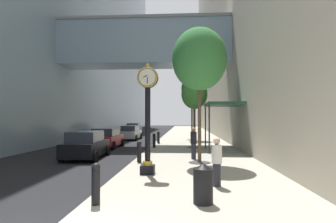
{
  "coord_description": "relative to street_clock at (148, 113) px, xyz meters",
  "views": [
    {
      "loc": [
        2.72,
        -4.7,
        2.4
      ],
      "look_at": [
        0.99,
        23.47,
        3.06
      ],
      "focal_mm": 29.03,
      "sensor_mm": 36.0,
      "label": 1
    }
  ],
  "objects": [
    {
      "name": "storefront_awning",
      "position": [
        4.14,
        8.06,
        0.69
      ],
      "size": [
        2.4,
        3.6,
        3.3
      ],
      "color": "#235138",
      "rests_on": "sidewalk_right"
    },
    {
      "name": "street_clock",
      "position": [
        0.0,
        0.0,
        0.0
      ],
      "size": [
        0.84,
        0.55,
        4.47
      ],
      "color": "black",
      "rests_on": "sidewalk_right"
    },
    {
      "name": "ground_plane",
      "position": [
        -1.23,
        20.78,
        -2.59
      ],
      "size": [
        110.0,
        110.0,
        0.0
      ],
      "primitive_type": "plane",
      "color": "black",
      "rests_on": "ground"
    },
    {
      "name": "bollard_fourth",
      "position": [
        -0.82,
        6.21,
        -1.88
      ],
      "size": [
        0.23,
        0.23,
        1.08
      ],
      "color": "black",
      "rests_on": "sidewalk_right"
    },
    {
      "name": "bollard_third",
      "position": [
        -0.82,
        2.83,
        -1.88
      ],
      "size": [
        0.23,
        0.23,
        1.08
      ],
      "color": "black",
      "rests_on": "sidewalk_right"
    },
    {
      "name": "car_blue_trailing",
      "position": [
        -5.65,
        26.97,
        -1.79
      ],
      "size": [
        2.04,
        4.62,
        1.66
      ],
      "color": "navy",
      "rests_on": "ground"
    },
    {
      "name": "pedestrian_by_clock",
      "position": [
        1.99,
        4.12,
        -1.53
      ],
      "size": [
        0.36,
        0.36,
        1.73
      ],
      "color": "#23232D",
      "rests_on": "sidewalk_right"
    },
    {
      "name": "street_tree_near",
      "position": [
        2.24,
        2.84,
        2.77
      ],
      "size": [
        2.77,
        2.77,
        6.84
      ],
      "color": "#333335",
      "rests_on": "sidewalk_right"
    },
    {
      "name": "bollard_fifth",
      "position": [
        -0.82,
        9.59,
        -1.88
      ],
      "size": [
        0.23,
        0.23,
        1.08
      ],
      "color": "black",
      "rests_on": "sidewalk_right"
    },
    {
      "name": "pedestrian_walking",
      "position": [
        2.56,
        -1.83,
        -1.61
      ],
      "size": [
        0.47,
        0.47,
        1.61
      ],
      "color": "#23232D",
      "rests_on": "sidewalk_right"
    },
    {
      "name": "bollard_nearest",
      "position": [
        -0.82,
        -3.94,
        -1.88
      ],
      "size": [
        0.23,
        0.23,
        1.08
      ],
      "color": "black",
      "rests_on": "sidewalk_right"
    },
    {
      "name": "car_silver_mid",
      "position": [
        -4.46,
        18.64,
        -1.83
      ],
      "size": [
        2.07,
        4.19,
        1.56
      ],
      "color": "#B7BABF",
      "rests_on": "ground"
    },
    {
      "name": "car_red_near",
      "position": [
        -4.78,
        10.55,
        -1.83
      ],
      "size": [
        2.14,
        4.05,
        1.57
      ],
      "color": "#AD191E",
      "rests_on": "ground"
    },
    {
      "name": "car_black_far",
      "position": [
        -4.32,
        4.82,
        -1.81
      ],
      "size": [
        2.18,
        4.14,
        1.61
      ],
      "color": "black",
      "rests_on": "ground"
    },
    {
      "name": "bollard_sixth",
      "position": [
        -0.82,
        12.97,
        -1.88
      ],
      "size": [
        0.23,
        0.23,
        1.08
      ],
      "color": "black",
      "rests_on": "sidewalk_right"
    },
    {
      "name": "trash_bin",
      "position": [
        1.98,
        -3.68,
        -1.91
      ],
      "size": [
        0.53,
        0.53,
        1.05
      ],
      "color": "black",
      "rests_on": "sidewalk_right"
    },
    {
      "name": "sidewalk_right",
      "position": [
        2.07,
        23.78,
        -2.52
      ],
      "size": [
        6.6,
        80.0,
        0.14
      ],
      "primitive_type": "cube",
      "color": "#ADA593",
      "rests_on": "ground"
    },
    {
      "name": "street_tree_mid_far",
      "position": [
        2.24,
        17.09,
        2.81
      ],
      "size": [
        2.18,
        2.18,
        6.57
      ],
      "color": "#333335",
      "rests_on": "sidewalk_right"
    },
    {
      "name": "street_tree_mid_near",
      "position": [
        2.24,
        9.97,
        1.59
      ],
      "size": [
        1.99,
        1.99,
        5.23
      ],
      "color": "#333335",
      "rests_on": "sidewalk_right"
    }
  ]
}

